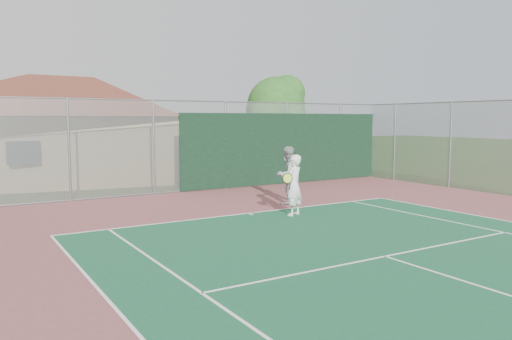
{
  "coord_description": "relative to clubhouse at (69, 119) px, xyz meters",
  "views": [
    {
      "loc": [
        -7.44,
        -0.67,
        2.8
      ],
      "look_at": [
        -0.82,
        10.08,
        1.52
      ],
      "focal_mm": 35.0,
      "sensor_mm": 36.0,
      "label": 1
    }
  ],
  "objects": [
    {
      "name": "back_fence",
      "position": [
        4.79,
        -6.57,
        -1.15
      ],
      "size": [
        20.08,
        0.11,
        3.53
      ],
      "color": "gray",
      "rests_on": "ground"
    },
    {
      "name": "tree",
      "position": [
        10.43,
        -1.76,
        0.58
      ],
      "size": [
        3.71,
        3.52,
        5.18
      ],
      "color": "#362413",
      "rests_on": "ground"
    },
    {
      "name": "side_fence_right",
      "position": [
        12.68,
        -11.05,
        -1.07
      ],
      "size": [
        0.08,
        9.0,
        3.5
      ],
      "color": "gray",
      "rests_on": "ground"
    },
    {
      "name": "player_grey_back",
      "position": [
        4.67,
        -10.87,
        -1.87
      ],
      "size": [
        1.05,
        0.9,
        1.9
      ],
      "rotation": [
        0.0,
        0.0,
        3.36
      ],
      "color": "#96989A",
      "rests_on": "ground"
    },
    {
      "name": "player_white_front",
      "position": [
        3.66,
        -12.62,
        -1.93
      ],
      "size": [
        0.98,
        0.73,
        1.77
      ],
      "rotation": [
        0.0,
        0.0,
        3.57
      ],
      "color": "white",
      "rests_on": "ground"
    },
    {
      "name": "clubhouse",
      "position": [
        0.0,
        0.0,
        0.0
      ],
      "size": [
        14.03,
        10.46,
        5.55
      ],
      "rotation": [
        0.0,
        0.0,
        -0.16
      ],
      "color": "tan",
      "rests_on": "ground"
    }
  ]
}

